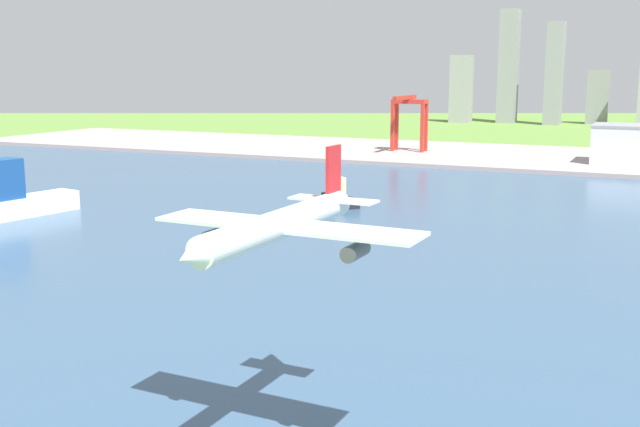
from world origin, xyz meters
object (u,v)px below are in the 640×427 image
at_px(tugboat_small, 339,195).
at_px(port_crane_red, 409,111).
at_px(airplane_landing, 279,225).
at_px(ferry_boat, 10,197).

xyz_separation_m(tugboat_small, port_crane_red, (-33.77, 193.14, 24.54)).
distance_m(airplane_landing, tugboat_small, 216.14).
bearing_deg(ferry_boat, airplane_landing, -34.05).
height_order(airplane_landing, tugboat_small, airplane_landing).
bearing_deg(tugboat_small, airplane_landing, -68.82).
relative_size(ferry_boat, port_crane_red, 1.24).
xyz_separation_m(airplane_landing, port_crane_red, (-111.07, 392.68, -5.84)).
bearing_deg(airplane_landing, tugboat_small, 111.18).
relative_size(tugboat_small, ferry_boat, 0.44).
distance_m(airplane_landing, port_crane_red, 408.13).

